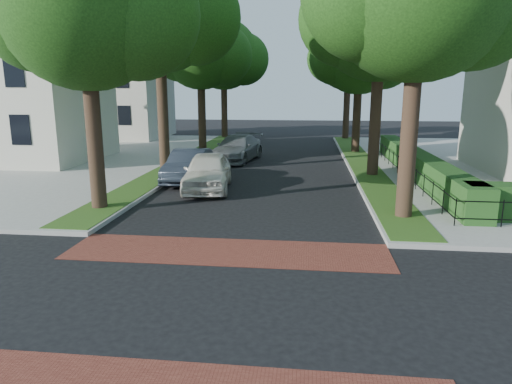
% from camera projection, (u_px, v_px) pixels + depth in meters
% --- Properties ---
extents(ground, '(120.00, 120.00, 0.00)m').
position_uv_depth(ground, '(201.00, 304.00, 9.63)').
color(ground, black).
rests_on(ground, ground).
extents(crosswalk_far, '(9.00, 2.20, 0.01)m').
position_uv_depth(crosswalk_far, '(228.00, 252.00, 12.73)').
color(crosswalk_far, maroon).
rests_on(crosswalk_far, ground).
extents(grass_strip_ne, '(1.60, 29.80, 0.02)m').
position_uv_depth(grass_strip_ne, '(361.00, 162.00, 27.52)').
color(grass_strip_ne, '#264513').
rests_on(grass_strip_ne, sidewalk_ne).
extents(grass_strip_nw, '(1.60, 29.80, 0.02)m').
position_uv_depth(grass_strip_nw, '(187.00, 159.00, 28.71)').
color(grass_strip_nw, '#264513').
rests_on(grass_strip_nw, sidewalk_nw).
extents(tree_right_mid, '(8.25, 7.09, 11.22)m').
position_uv_depth(tree_right_mid, '(383.00, 14.00, 22.04)').
color(tree_right_mid, black).
rests_on(tree_right_mid, sidewalk_ne).
extents(tree_right_far, '(7.25, 6.23, 9.74)m').
position_uv_depth(tree_right_far, '(361.00, 52.00, 30.98)').
color(tree_right_far, black).
rests_on(tree_right_far, sidewalk_ne).
extents(tree_right_back, '(7.50, 6.45, 10.20)m').
position_uv_depth(tree_right_back, '(350.00, 56.00, 39.63)').
color(tree_right_back, black).
rests_on(tree_right_back, sidewalk_ne).
extents(tree_left_near, '(7.50, 6.45, 10.20)m').
position_uv_depth(tree_left_near, '(90.00, 5.00, 15.64)').
color(tree_left_near, black).
rests_on(tree_left_near, sidewalk_nw).
extents(tree_left_mid, '(8.00, 6.88, 11.48)m').
position_uv_depth(tree_left_mid, '(162.00, 11.00, 23.17)').
color(tree_left_mid, black).
rests_on(tree_left_mid, sidewalk_nw).
extents(tree_left_far, '(7.00, 6.02, 9.86)m').
position_uv_depth(tree_left_far, '(202.00, 51.00, 32.14)').
color(tree_left_far, black).
rests_on(tree_left_far, sidewalk_nw).
extents(tree_left_back, '(7.75, 6.66, 10.44)m').
position_uv_depth(tree_left_back, '(225.00, 56.00, 40.82)').
color(tree_left_back, black).
rests_on(tree_left_back, sidewalk_nw).
extents(hedge_main_road, '(1.00, 18.00, 1.20)m').
position_uv_depth(hedge_main_road, '(417.00, 164.00, 23.16)').
color(hedge_main_road, '#1C4517').
rests_on(hedge_main_road, sidewalk_ne).
extents(fence_main_road, '(0.06, 18.00, 0.90)m').
position_uv_depth(fence_main_road, '(401.00, 166.00, 23.28)').
color(fence_main_road, black).
rests_on(fence_main_road, sidewalk_ne).
extents(house_left_near, '(10.00, 9.00, 10.14)m').
position_uv_depth(house_left_near, '(17.00, 79.00, 27.67)').
color(house_left_near, beige).
rests_on(house_left_near, sidewalk_nw).
extents(house_left_far, '(10.00, 9.00, 10.14)m').
position_uv_depth(house_left_far, '(113.00, 83.00, 41.25)').
color(house_left_far, beige).
rests_on(house_left_far, sidewalk_nw).
extents(parked_car_front, '(2.50, 5.08, 1.67)m').
position_uv_depth(parked_car_front, '(208.00, 171.00, 20.52)').
color(parked_car_front, silver).
rests_on(parked_car_front, ground).
extents(parked_car_middle, '(1.66, 4.75, 1.57)m').
position_uv_depth(parked_car_middle, '(189.00, 166.00, 22.34)').
color(parked_car_middle, '#202730').
rests_on(parked_car_middle, ground).
extents(parked_car_rear, '(3.12, 5.82, 1.60)m').
position_uv_depth(parked_car_rear, '(237.00, 148.00, 28.87)').
color(parked_car_rear, slate).
rests_on(parked_car_rear, ground).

